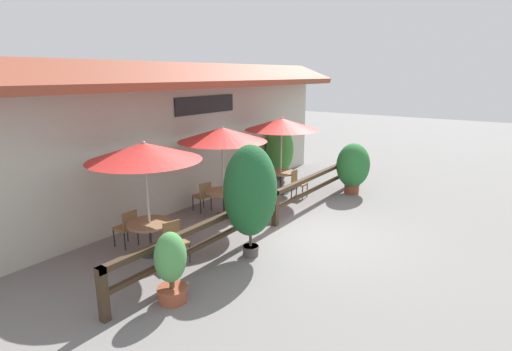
{
  "coord_description": "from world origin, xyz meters",
  "views": [
    {
      "loc": [
        -8.38,
        -4.25,
        3.91
      ],
      "look_at": [
        -0.21,
        1.52,
        1.35
      ],
      "focal_mm": 28.0,
      "sensor_mm": 36.0,
      "label": 1
    }
  ],
  "objects_px": {
    "dining_table_far": "(281,176)",
    "chair_middle_streetside": "(246,204)",
    "patio_umbrella_near": "(144,152)",
    "potted_plant_corner_fern": "(250,192)",
    "patio_umbrella_middle": "(222,135)",
    "chair_middle_wallside": "(203,195)",
    "chair_near_streetside": "(175,240)",
    "dining_table_middle": "(224,196)",
    "dining_table_near": "(150,229)",
    "potted_plant_broad_leaf": "(171,265)",
    "chair_far_wallside": "(263,176)",
    "patio_umbrella_far": "(282,124)",
    "chair_far_streetside": "(298,182)",
    "chair_near_wallside": "(127,226)",
    "potted_plant_small_flowering": "(279,151)",
    "potted_plant_tall_tropical": "(353,166)"
  },
  "relations": [
    {
      "from": "patio_umbrella_near",
      "to": "chair_middle_wallside",
      "type": "bearing_deg",
      "value": 19.41
    },
    {
      "from": "patio_umbrella_middle",
      "to": "dining_table_far",
      "type": "height_order",
      "value": "patio_umbrella_middle"
    },
    {
      "from": "chair_far_streetside",
      "to": "potted_plant_broad_leaf",
      "type": "relative_size",
      "value": 0.67
    },
    {
      "from": "chair_near_wallside",
      "to": "chair_far_wallside",
      "type": "height_order",
      "value": "same"
    },
    {
      "from": "patio_umbrella_far",
      "to": "patio_umbrella_near",
      "type": "bearing_deg",
      "value": -178.9
    },
    {
      "from": "patio_umbrella_near",
      "to": "chair_near_wallside",
      "type": "distance_m",
      "value": 1.97
    },
    {
      "from": "potted_plant_broad_leaf",
      "to": "chair_far_streetside",
      "type": "bearing_deg",
      "value": 10.48
    },
    {
      "from": "patio_umbrella_middle",
      "to": "chair_far_wallside",
      "type": "relative_size",
      "value": 2.91
    },
    {
      "from": "chair_far_wallside",
      "to": "potted_plant_broad_leaf",
      "type": "xyz_separation_m",
      "value": [
        -6.71,
        -2.62,
        0.19
      ]
    },
    {
      "from": "potted_plant_corner_fern",
      "to": "chair_middle_wallside",
      "type": "bearing_deg",
      "value": 60.91
    },
    {
      "from": "patio_umbrella_far",
      "to": "potted_plant_broad_leaf",
      "type": "xyz_separation_m",
      "value": [
        -6.73,
        -1.92,
        -1.63
      ]
    },
    {
      "from": "chair_near_wallside",
      "to": "patio_umbrella_far",
      "type": "relative_size",
      "value": 0.34
    },
    {
      "from": "patio_umbrella_far",
      "to": "potted_plant_tall_tropical",
      "type": "bearing_deg",
      "value": -56.06
    },
    {
      "from": "dining_table_near",
      "to": "potted_plant_broad_leaf",
      "type": "bearing_deg",
      "value": -120.51
    },
    {
      "from": "dining_table_near",
      "to": "potted_plant_corner_fern",
      "type": "xyz_separation_m",
      "value": [
        1.2,
        -1.87,
        0.88
      ]
    },
    {
      "from": "dining_table_middle",
      "to": "chair_far_streetside",
      "type": "relative_size",
      "value": 1.12
    },
    {
      "from": "chair_near_wallside",
      "to": "chair_middle_streetside",
      "type": "height_order",
      "value": "same"
    },
    {
      "from": "chair_near_streetside",
      "to": "chair_middle_streetside",
      "type": "bearing_deg",
      "value": 16.73
    },
    {
      "from": "dining_table_middle",
      "to": "chair_far_wallside",
      "type": "relative_size",
      "value": 1.12
    },
    {
      "from": "chair_far_streetside",
      "to": "potted_plant_corner_fern",
      "type": "distance_m",
      "value": 4.67
    },
    {
      "from": "chair_middle_streetside",
      "to": "dining_table_far",
      "type": "xyz_separation_m",
      "value": [
        2.85,
        0.65,
        0.09
      ]
    },
    {
      "from": "chair_middle_wallside",
      "to": "potted_plant_corner_fern",
      "type": "distance_m",
      "value": 3.41
    },
    {
      "from": "chair_near_streetside",
      "to": "dining_table_middle",
      "type": "distance_m",
      "value": 2.93
    },
    {
      "from": "patio_umbrella_middle",
      "to": "dining_table_near",
      "type": "bearing_deg",
      "value": -175.54
    },
    {
      "from": "chair_middle_streetside",
      "to": "dining_table_near",
      "type": "bearing_deg",
      "value": 155.84
    },
    {
      "from": "chair_middle_wallside",
      "to": "chair_middle_streetside",
      "type": "bearing_deg",
      "value": 101.95
    },
    {
      "from": "chair_near_streetside",
      "to": "potted_plant_corner_fern",
      "type": "xyz_separation_m",
      "value": [
        1.16,
        -1.14,
        0.98
      ]
    },
    {
      "from": "patio_umbrella_far",
      "to": "potted_plant_broad_leaf",
      "type": "bearing_deg",
      "value": -164.03
    },
    {
      "from": "chair_middle_streetside",
      "to": "potted_plant_broad_leaf",
      "type": "bearing_deg",
      "value": -175.01
    },
    {
      "from": "potted_plant_corner_fern",
      "to": "potted_plant_broad_leaf",
      "type": "xyz_separation_m",
      "value": [
        -2.27,
        0.06,
        -0.78
      ]
    },
    {
      "from": "chair_far_wallside",
      "to": "chair_middle_wallside",
      "type": "bearing_deg",
      "value": -1.03
    },
    {
      "from": "chair_middle_wallside",
      "to": "chair_far_wallside",
      "type": "relative_size",
      "value": 1.0
    },
    {
      "from": "chair_middle_wallside",
      "to": "patio_umbrella_far",
      "type": "relative_size",
      "value": 0.34
    },
    {
      "from": "dining_table_far",
      "to": "chair_far_streetside",
      "type": "bearing_deg",
      "value": -96.35
    },
    {
      "from": "dining_table_far",
      "to": "chair_middle_streetside",
      "type": "bearing_deg",
      "value": -167.1
    },
    {
      "from": "patio_umbrella_near",
      "to": "patio_umbrella_far",
      "type": "relative_size",
      "value": 1.0
    },
    {
      "from": "patio_umbrella_near",
      "to": "chair_far_wallside",
      "type": "height_order",
      "value": "patio_umbrella_near"
    },
    {
      "from": "chair_middle_wallside",
      "to": "patio_umbrella_far",
      "type": "xyz_separation_m",
      "value": [
        2.87,
        -0.87,
        1.82
      ]
    },
    {
      "from": "chair_middle_streetside",
      "to": "potted_plant_broad_leaf",
      "type": "height_order",
      "value": "potted_plant_broad_leaf"
    },
    {
      "from": "chair_middle_wallside",
      "to": "chair_far_wallside",
      "type": "bearing_deg",
      "value": -172.28
    },
    {
      "from": "chair_near_wallside",
      "to": "chair_far_wallside",
      "type": "relative_size",
      "value": 1.0
    },
    {
      "from": "chair_middle_wallside",
      "to": "potted_plant_tall_tropical",
      "type": "xyz_separation_m",
      "value": [
        4.2,
        -2.85,
        0.43
      ]
    },
    {
      "from": "chair_near_streetside",
      "to": "potted_plant_broad_leaf",
      "type": "height_order",
      "value": "potted_plant_broad_leaf"
    },
    {
      "from": "chair_far_wallside",
      "to": "potted_plant_corner_fern",
      "type": "height_order",
      "value": "potted_plant_corner_fern"
    },
    {
      "from": "chair_middle_streetside",
      "to": "potted_plant_tall_tropical",
      "type": "xyz_separation_m",
      "value": [
        4.18,
        -1.32,
        0.43
      ]
    },
    {
      "from": "chair_middle_streetside",
      "to": "chair_far_streetside",
      "type": "relative_size",
      "value": 1.0
    },
    {
      "from": "patio_umbrella_middle",
      "to": "chair_middle_wallside",
      "type": "relative_size",
      "value": 2.91
    },
    {
      "from": "patio_umbrella_near",
      "to": "potted_plant_corner_fern",
      "type": "distance_m",
      "value": 2.38
    },
    {
      "from": "chair_near_streetside",
      "to": "potted_plant_small_flowering",
      "type": "distance_m",
      "value": 7.45
    },
    {
      "from": "patio_umbrella_far",
      "to": "chair_far_wallside",
      "type": "distance_m",
      "value": 1.95
    }
  ]
}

